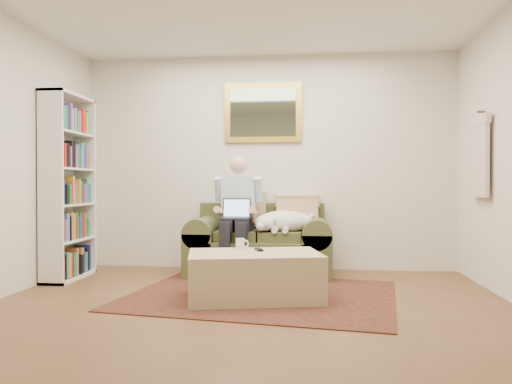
% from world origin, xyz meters
% --- Properties ---
extents(room_shell, '(4.51, 5.00, 2.61)m').
position_xyz_m(room_shell, '(0.00, 0.35, 1.30)').
color(room_shell, brown).
rests_on(room_shell, ground).
extents(rug, '(2.65, 2.25, 0.01)m').
position_xyz_m(rug, '(0.07, 1.00, 0.01)').
color(rug, black).
rests_on(rug, room_shell).
extents(sofa, '(1.61, 0.82, 0.96)m').
position_xyz_m(sofa, '(-0.05, 2.06, 0.28)').
color(sofa, '#4A4D29').
rests_on(sofa, room_shell).
extents(seated_man, '(0.53, 0.76, 1.35)m').
position_xyz_m(seated_man, '(-0.29, 1.91, 0.68)').
color(seated_man, '#8CB6D8').
rests_on(seated_man, sofa).
extents(laptop, '(0.31, 0.25, 0.23)m').
position_xyz_m(laptop, '(-0.29, 1.85, 0.71)').
color(laptop, black).
rests_on(laptop, seated_man).
extents(sleeping_dog, '(0.66, 0.42, 0.25)m').
position_xyz_m(sleeping_dog, '(0.24, 1.98, 0.61)').
color(sleeping_dog, white).
rests_on(sleeping_dog, sofa).
extents(ottoman, '(1.28, 0.96, 0.42)m').
position_xyz_m(ottoman, '(0.02, 0.83, 0.21)').
color(ottoman, tan).
rests_on(ottoman, room_shell).
extents(coffee_mug, '(0.08, 0.08, 0.10)m').
position_xyz_m(coffee_mug, '(-0.14, 1.04, 0.47)').
color(coffee_mug, white).
rests_on(coffee_mug, ottoman).
extents(tv_remote, '(0.10, 0.16, 0.02)m').
position_xyz_m(tv_remote, '(0.05, 0.95, 0.43)').
color(tv_remote, black).
rests_on(tv_remote, ottoman).
extents(bookshelf, '(0.28, 0.80, 2.00)m').
position_xyz_m(bookshelf, '(-2.10, 1.60, 1.00)').
color(bookshelf, white).
rests_on(bookshelf, room_shell).
extents(wall_mirror, '(0.94, 0.04, 0.72)m').
position_xyz_m(wall_mirror, '(-0.05, 2.47, 1.90)').
color(wall_mirror, gold).
rests_on(wall_mirror, room_shell).
extents(hanging_shirt, '(0.06, 0.52, 0.90)m').
position_xyz_m(hanging_shirt, '(2.19, 1.60, 1.35)').
color(hanging_shirt, beige).
rests_on(hanging_shirt, room_shell).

